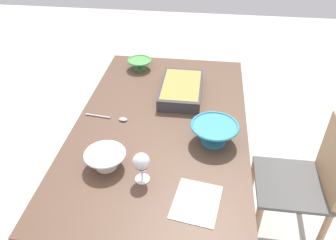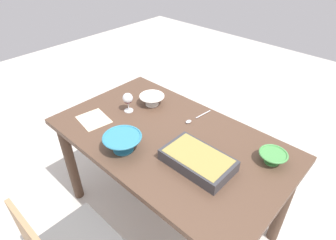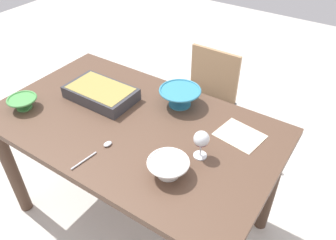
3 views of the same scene
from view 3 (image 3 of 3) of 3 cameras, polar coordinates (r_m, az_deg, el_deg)
ground_plane at (r=2.28m, az=-4.71°, el=-15.93°), size 8.00×8.00×0.00m
dining_table at (r=1.79m, az=-5.78°, el=-3.46°), size 1.49×0.88×0.78m
chair at (r=2.43m, az=6.39°, el=3.09°), size 0.39×0.38×0.82m
wine_glass at (r=1.47m, az=5.72°, el=-3.49°), size 0.07×0.07×0.14m
casserole_dish at (r=1.90m, az=-11.40°, el=4.62°), size 0.38×0.23×0.07m
mixing_bowl at (r=1.80m, az=2.06°, el=4.08°), size 0.23×0.23×0.10m
small_bowl at (r=1.95m, az=-23.61°, el=2.80°), size 0.16×0.16×0.07m
serving_bowl at (r=1.42m, az=0.05°, el=-8.03°), size 0.18×0.18×0.08m
serving_spoon at (r=1.58m, az=-11.54°, el=-4.92°), size 0.05×0.23×0.01m
napkin at (r=1.67m, az=12.18°, el=-2.57°), size 0.24×0.21×0.00m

